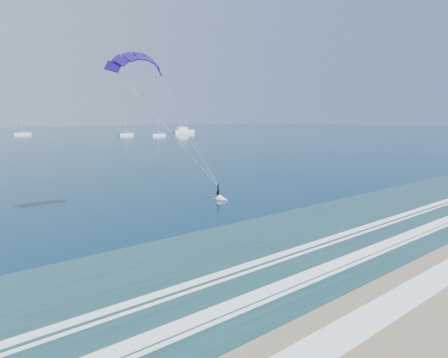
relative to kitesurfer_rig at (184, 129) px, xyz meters
name	(u,v)px	position (x,y,z in m)	size (l,w,h in m)	color
ground	(434,274)	(1.95, -27.61, -9.39)	(900.00, 900.00, 0.00)	#072E44
kitesurfer_rig	(184,129)	(0.00, 0.00, 0.00)	(17.98, 5.93, 18.19)	#ACD318
motor_yacht	(183,131)	(122.30, 180.65, -7.77)	(14.82, 3.95, 6.15)	white
sailboat_4	(22,134)	(35.44, 223.98, -8.70)	(9.56, 2.40, 12.89)	white
sailboat_5	(126,134)	(79.23, 175.79, -8.71)	(8.30, 2.40, 11.39)	white
sailboat_6	(158,135)	(90.26, 158.27, -8.71)	(8.25, 2.40, 11.25)	white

